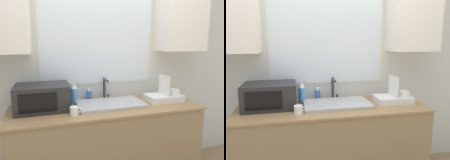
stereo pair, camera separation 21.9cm
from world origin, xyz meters
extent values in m
cube|color=#8C7251|center=(0.00, 0.33, 0.43)|extent=(1.91, 0.66, 0.87)
cube|color=#99754C|center=(0.00, 0.33, 0.88)|extent=(1.94, 0.69, 0.02)
cube|color=silver|center=(0.00, 0.69, 1.30)|extent=(6.00, 0.06, 2.60)
cube|color=beige|center=(0.00, 0.66, 1.57)|extent=(1.35, 0.01, 1.05)
cube|color=silver|center=(0.00, 0.66, 1.57)|extent=(1.29, 0.01, 0.99)
cube|color=white|center=(0.97, 0.50, 1.82)|extent=(0.52, 0.32, 0.77)
cube|color=#B2B2B7|center=(0.05, 0.35, 0.90)|extent=(0.69, 0.41, 0.03)
cylinder|color=#333338|center=(0.05, 0.59, 1.01)|extent=(0.03, 0.03, 0.26)
cylinder|color=#333338|center=(0.05, 0.52, 1.13)|extent=(0.03, 0.14, 0.03)
cylinder|color=#333338|center=(0.10, 0.59, 0.92)|extent=(0.02, 0.02, 0.06)
cube|color=#232326|center=(-0.63, 0.42, 1.01)|extent=(0.51, 0.38, 0.25)
cube|color=black|center=(-0.67, 0.22, 1.01)|extent=(0.33, 0.01, 0.18)
cube|color=white|center=(0.67, 0.34, 0.92)|extent=(0.39, 0.26, 0.07)
cube|color=white|center=(0.67, 0.34, 1.07)|extent=(0.01, 0.22, 0.22)
cylinder|color=white|center=(0.78, 0.30, 0.99)|extent=(0.12, 0.12, 0.06)
cylinder|color=#4C99D8|center=(-0.30, 0.53, 0.97)|extent=(0.07, 0.07, 0.17)
cone|color=silver|center=(-0.30, 0.53, 1.08)|extent=(0.07, 0.07, 0.06)
cylinder|color=blue|center=(-0.12, 0.61, 0.94)|extent=(0.06, 0.06, 0.11)
cylinder|color=white|center=(-0.12, 0.61, 1.01)|extent=(0.03, 0.03, 0.03)
cylinder|color=white|center=(-0.36, 0.15, 0.93)|extent=(0.08, 0.08, 0.08)
torus|color=white|center=(-0.31, 0.15, 0.93)|extent=(0.05, 0.01, 0.05)
camera|label=1|loc=(-0.61, -1.76, 1.56)|focal=35.00mm
camera|label=2|loc=(-0.39, -1.81, 1.56)|focal=35.00mm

